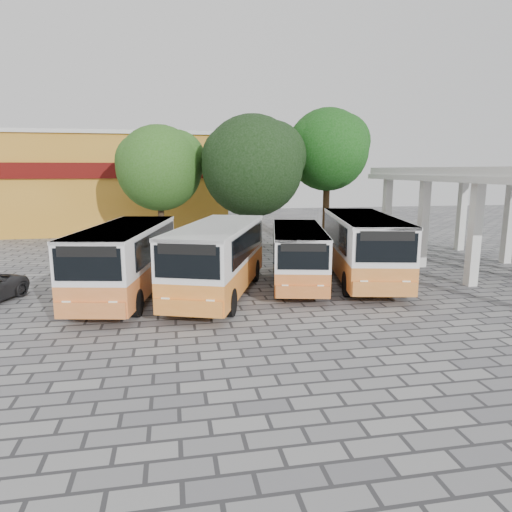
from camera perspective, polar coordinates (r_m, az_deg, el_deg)
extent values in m
plane|color=slate|center=(18.22, 8.05, -6.21)|extent=(90.00, 90.00, 0.00)
cube|color=silver|center=(30.31, 16.02, 5.08)|extent=(0.45, 0.45, 5.00)
cube|color=silver|center=(33.01, 24.32, 4.98)|extent=(0.45, 0.45, 5.00)
cube|color=silver|center=(26.09, 28.10, 9.33)|extent=(6.60, 15.60, 0.40)
cube|color=silver|center=(26.09, 28.03, 8.57)|extent=(6.80, 15.80, 0.30)
cube|color=#C58524|center=(42.85, -17.91, 8.53)|extent=(20.00, 10.00, 8.00)
cube|color=#590C0A|center=(37.77, -18.99, 10.06)|extent=(20.00, 0.20, 1.20)
cube|color=silver|center=(42.92, -18.24, 14.07)|extent=(20.40, 10.40, 0.30)
cube|color=orange|center=(19.87, -15.86, -2.30)|extent=(4.04, 8.56, 1.08)
cube|color=white|center=(19.63, -16.05, 1.39)|extent=(4.04, 8.56, 1.51)
cube|color=white|center=(19.53, -16.15, 3.40)|extent=(4.09, 8.57, 0.12)
cube|color=black|center=(19.79, -19.67, 1.30)|extent=(1.38, 6.67, 1.08)
cube|color=black|center=(19.54, -12.39, 1.57)|extent=(1.38, 6.67, 1.08)
cube|color=black|center=(15.58, -17.44, -0.99)|extent=(2.18, 0.48, 1.08)
cube|color=black|center=(15.50, -17.53, 0.58)|extent=(1.93, 0.44, 0.35)
cylinder|color=black|center=(17.55, -20.19, -5.68)|extent=(0.29, 1.03, 1.03)
cylinder|color=black|center=(17.31, -12.89, -5.51)|extent=(0.29, 1.03, 1.03)
cylinder|color=black|center=(22.69, -18.00, -1.91)|extent=(0.29, 1.03, 1.03)
cylinder|color=black|center=(22.50, -12.38, -1.73)|extent=(0.29, 1.03, 1.03)
cube|color=orange|center=(19.41, -4.74, -2.20)|extent=(5.18, 8.70, 1.09)
cube|color=white|center=(19.15, -4.80, 1.64)|extent=(5.18, 8.70, 1.53)
cube|color=white|center=(19.06, -4.83, 3.73)|extent=(5.23, 8.71, 0.13)
cube|color=black|center=(19.07, -8.60, 1.56)|extent=(2.38, 6.49, 1.09)
cube|color=black|center=(19.32, -1.04, 1.80)|extent=(2.38, 6.49, 1.09)
cube|color=black|center=(15.05, -3.18, -0.79)|extent=(2.13, 0.81, 1.09)
cube|color=black|center=(14.97, -3.20, 0.85)|extent=(1.88, 0.73, 0.35)
cylinder|color=black|center=(16.82, -7.60, -5.79)|extent=(0.29, 1.04, 1.04)
cylinder|color=black|center=(17.06, 0.01, -5.44)|extent=(0.29, 1.04, 1.04)
cylinder|color=black|center=(22.07, -8.35, -1.82)|extent=(0.29, 1.04, 1.04)
cylinder|color=black|center=(22.26, -2.55, -1.60)|extent=(0.29, 1.04, 1.04)
cube|color=orange|center=(21.30, 5.23, -1.37)|extent=(3.72, 7.59, 0.96)
cube|color=white|center=(21.09, 5.28, 1.68)|extent=(3.72, 7.59, 1.34)
cube|color=white|center=(21.00, 5.31, 3.34)|extent=(3.76, 7.60, 0.11)
cube|color=black|center=(20.81, 2.33, 1.64)|extent=(1.36, 5.88, 0.96)
cube|color=black|center=(21.41, 8.15, 1.80)|extent=(1.36, 5.88, 0.96)
cube|color=black|center=(17.64, 8.51, -0.13)|extent=(1.92, 0.48, 0.96)
cube|color=black|center=(17.57, 8.54, 1.10)|extent=(1.70, 0.44, 0.31)
cylinder|color=black|center=(18.91, 4.27, -4.06)|extent=(0.26, 0.91, 0.91)
cylinder|color=black|center=(19.49, 9.89, -3.74)|extent=(0.26, 0.91, 0.91)
cylinder|color=black|center=(23.40, 1.32, -1.15)|extent=(0.26, 0.91, 0.91)
cylinder|color=black|center=(23.87, 5.95, -0.96)|extent=(0.26, 0.91, 0.91)
cube|color=orange|center=(22.43, 13.11, -0.59)|extent=(4.33, 8.99, 1.13)
cube|color=white|center=(22.21, 13.26, 2.86)|extent=(4.33, 8.99, 1.59)
cube|color=white|center=(22.12, 13.34, 4.73)|extent=(4.38, 9.00, 0.13)
cube|color=black|center=(21.71, 10.07, 2.85)|extent=(1.53, 6.99, 1.13)
cube|color=black|center=(22.77, 16.30, 2.94)|extent=(1.53, 6.99, 1.13)
cube|color=black|center=(18.36, 18.68, 1.02)|extent=(2.28, 0.53, 1.13)
cube|color=black|center=(18.30, 18.76, 2.42)|extent=(2.02, 0.48, 0.37)
cylinder|color=black|center=(19.56, 13.19, -3.56)|extent=(0.30, 1.08, 1.08)
cylinder|color=black|center=(20.59, 19.16, -3.16)|extent=(0.30, 1.08, 1.08)
cylinder|color=black|center=(24.67, 7.98, -0.43)|extent=(0.30, 1.08, 1.08)
cylinder|color=black|center=(25.50, 12.96, -0.24)|extent=(0.30, 1.08, 1.08)
cylinder|color=#3E2D1C|center=(32.94, -11.76, 4.75)|extent=(0.43, 0.43, 3.92)
sphere|color=#275715|center=(32.77, -12.00, 10.70)|extent=(5.89, 5.89, 5.89)
sphere|color=#275715|center=(33.08, -9.94, 11.79)|extent=(4.12, 4.12, 4.12)
sphere|color=#275715|center=(32.62, -13.88, 11.40)|extent=(3.83, 3.83, 3.83)
cylinder|color=black|center=(31.30, -0.44, 4.87)|extent=(0.49, 0.49, 4.13)
sphere|color=black|center=(31.14, -0.45, 11.18)|extent=(6.81, 6.81, 6.81)
sphere|color=black|center=(31.71, 1.93, 12.40)|extent=(4.77, 4.77, 4.77)
sphere|color=black|center=(30.76, -2.62, 12.12)|extent=(4.42, 4.42, 4.42)
cylinder|color=#4B311B|center=(34.43, 8.73, 5.72)|extent=(0.49, 0.49, 4.66)
sphere|color=#0D410A|center=(34.34, 8.94, 12.99)|extent=(5.93, 5.93, 5.93)
sphere|color=#0D410A|center=(35.05, 10.69, 13.86)|extent=(4.15, 4.15, 4.15)
sphere|color=#0D410A|center=(33.84, 7.37, 13.82)|extent=(3.85, 3.85, 3.85)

